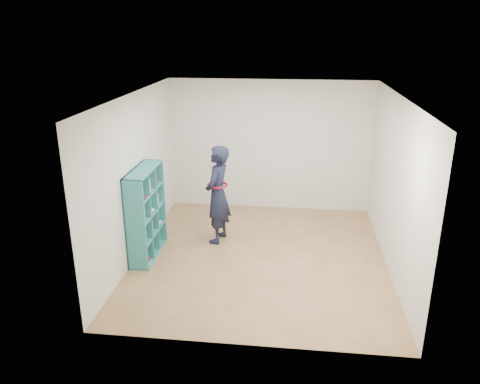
# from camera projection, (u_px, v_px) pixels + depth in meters

# --- Properties ---
(floor) EXTENTS (4.50, 4.50, 0.00)m
(floor) POSITION_uv_depth(u_px,v_px,m) (260.00, 257.00, 7.62)
(floor) COLOR brown
(floor) RESTS_ON ground
(ceiling) EXTENTS (4.50, 4.50, 0.00)m
(ceiling) POSITION_uv_depth(u_px,v_px,m) (263.00, 96.00, 6.75)
(ceiling) COLOR white
(ceiling) RESTS_ON wall_back
(wall_left) EXTENTS (0.02, 4.50, 2.60)m
(wall_left) POSITION_uv_depth(u_px,v_px,m) (136.00, 177.00, 7.41)
(wall_left) COLOR beige
(wall_left) RESTS_ON floor
(wall_right) EXTENTS (0.02, 4.50, 2.60)m
(wall_right) POSITION_uv_depth(u_px,v_px,m) (395.00, 186.00, 6.97)
(wall_right) COLOR beige
(wall_right) RESTS_ON floor
(wall_back) EXTENTS (4.00, 0.02, 2.60)m
(wall_back) POSITION_uv_depth(u_px,v_px,m) (270.00, 146.00, 9.29)
(wall_back) COLOR beige
(wall_back) RESTS_ON floor
(wall_front) EXTENTS (4.00, 0.02, 2.60)m
(wall_front) POSITION_uv_depth(u_px,v_px,m) (246.00, 246.00, 5.08)
(wall_front) COLOR beige
(wall_front) RESTS_ON floor
(bookshelf) EXTENTS (0.32, 1.10, 1.47)m
(bookshelf) POSITION_uv_depth(u_px,v_px,m) (144.00, 214.00, 7.47)
(bookshelf) COLOR teal
(bookshelf) RESTS_ON floor
(person) EXTENTS (0.52, 0.69, 1.70)m
(person) POSITION_uv_depth(u_px,v_px,m) (218.00, 195.00, 7.93)
(person) COLOR black
(person) RESTS_ON floor
(smartphone) EXTENTS (0.01, 0.08, 0.13)m
(smartphone) POSITION_uv_depth(u_px,v_px,m) (211.00, 186.00, 8.00)
(smartphone) COLOR silver
(smartphone) RESTS_ON person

